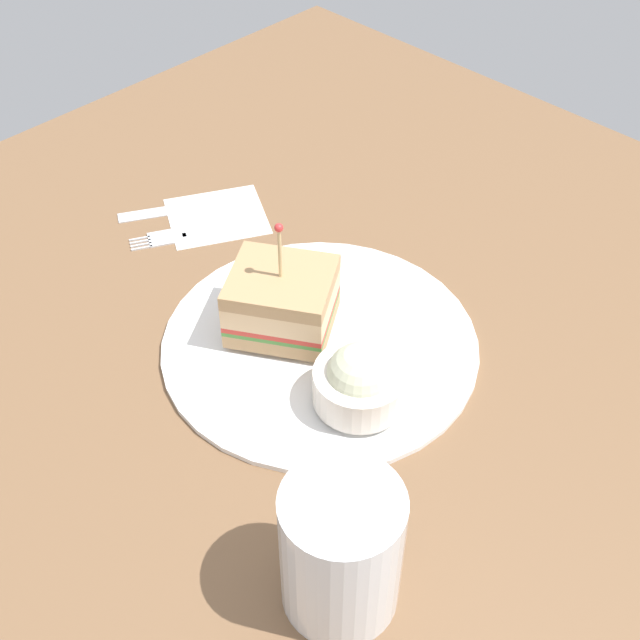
{
  "coord_description": "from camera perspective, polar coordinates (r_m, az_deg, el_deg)",
  "views": [
    {
      "loc": [
        34.56,
        -35.01,
        50.42
      ],
      "look_at": [
        0.0,
        0.0,
        2.99
      ],
      "focal_mm": 47.39,
      "sensor_mm": 36.0,
      "label": 1
    }
  ],
  "objects": [
    {
      "name": "ground_plane",
      "position": [
        0.71,
        0.0,
        -2.32
      ],
      "size": [
        94.59,
        94.59,
        2.0
      ],
      "primitive_type": "cube",
      "color": "brown"
    },
    {
      "name": "plate",
      "position": [
        0.7,
        0.0,
        -1.47
      ],
      "size": [
        26.32,
        26.32,
        0.99
      ],
      "primitive_type": "cylinder",
      "color": "white",
      "rests_on": "ground_plane"
    },
    {
      "name": "sandwich_half_center",
      "position": [
        0.69,
        -2.59,
        1.3
      ],
      "size": [
        10.89,
        10.6,
        10.58
      ],
      "color": "tan",
      "rests_on": "plate"
    },
    {
      "name": "coleslaw_bowl",
      "position": [
        0.64,
        2.71,
        -4.13
      ],
      "size": [
        7.17,
        7.17,
        5.16
      ],
      "color": "silver",
      "rests_on": "plate"
    },
    {
      "name": "drink_glass",
      "position": [
        0.53,
        1.42,
        -15.6
      ],
      "size": [
        7.53,
        7.53,
        10.22
      ],
      "color": "silver",
      "rests_on": "ground_plane"
    },
    {
      "name": "napkin",
      "position": [
        0.84,
        -6.98,
        6.98
      ],
      "size": [
        11.87,
        12.23,
        0.15
      ],
      "primitive_type": "cube",
      "rotation": [
        0.0,
        0.0,
        10.49
      ],
      "color": "white",
      "rests_on": "ground_plane"
    },
    {
      "name": "fork",
      "position": [
        0.82,
        -9.44,
        5.65
      ],
      "size": [
        6.96,
        11.51,
        0.35
      ],
      "color": "silver",
      "rests_on": "ground_plane"
    },
    {
      "name": "knife",
      "position": [
        0.86,
        -9.57,
        7.45
      ],
      "size": [
        7.77,
        12.3,
        0.35
      ],
      "color": "silver",
      "rests_on": "ground_plane"
    }
  ]
}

